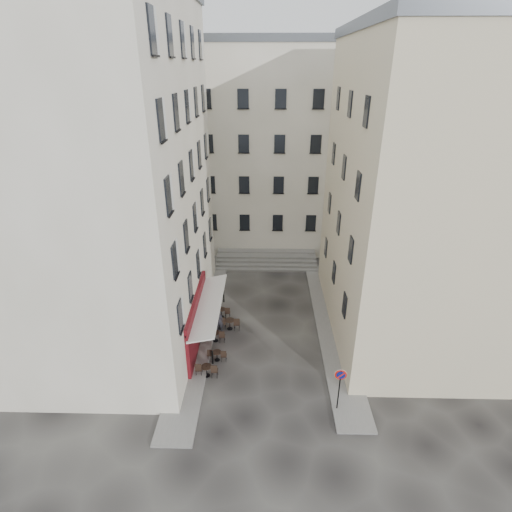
{
  "coord_description": "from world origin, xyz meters",
  "views": [
    {
      "loc": [
        -0.16,
        -20.01,
        16.45
      ],
      "look_at": [
        -0.73,
        4.0,
        4.91
      ],
      "focal_mm": 28.0,
      "sensor_mm": 36.0,
      "label": 1
    }
  ],
  "objects_px": {
    "bistro_table_b": "(217,355)",
    "bistro_table_a": "(207,370)",
    "no_parking_sign": "(340,382)",
    "pedestrian": "(219,321)"
  },
  "relations": [
    {
      "from": "bistro_table_b",
      "to": "pedestrian",
      "type": "distance_m",
      "value": 3.11
    },
    {
      "from": "bistro_table_a",
      "to": "bistro_table_b",
      "type": "distance_m",
      "value": 1.45
    },
    {
      "from": "bistro_table_b",
      "to": "bistro_table_a",
      "type": "bearing_deg",
      "value": -108.08
    },
    {
      "from": "bistro_table_b",
      "to": "no_parking_sign",
      "type": "bearing_deg",
      "value": -29.04
    },
    {
      "from": "bistro_table_b",
      "to": "pedestrian",
      "type": "height_order",
      "value": "pedestrian"
    },
    {
      "from": "pedestrian",
      "to": "bistro_table_b",
      "type": "bearing_deg",
      "value": 97.99
    },
    {
      "from": "pedestrian",
      "to": "no_parking_sign",
      "type": "bearing_deg",
      "value": 139.88
    },
    {
      "from": "bistro_table_b",
      "to": "pedestrian",
      "type": "relative_size",
      "value": 0.74
    },
    {
      "from": "bistro_table_a",
      "to": "pedestrian",
      "type": "distance_m",
      "value": 4.48
    },
    {
      "from": "no_parking_sign",
      "to": "bistro_table_a",
      "type": "bearing_deg",
      "value": 166.0
    }
  ]
}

